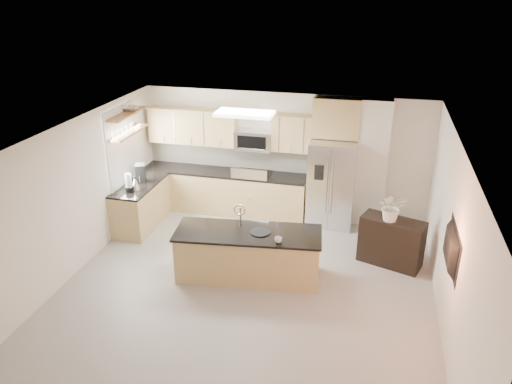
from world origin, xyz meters
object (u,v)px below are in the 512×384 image
(range, at_px, (252,194))
(platter, at_px, (260,232))
(microwave, at_px, (254,140))
(blender, at_px, (129,184))
(flower_vase, at_px, (393,200))
(television, at_px, (447,248))
(credenza, at_px, (391,242))
(bowl, at_px, (130,108))
(kettle, at_px, (135,183))
(coffee_maker, at_px, (141,173))
(refrigerator, at_px, (331,183))
(cup, at_px, (278,240))
(island, at_px, (248,254))

(range, distance_m, platter, 2.51)
(microwave, distance_m, blender, 2.67)
(flower_vase, bearing_deg, television, -67.73)
(television, bearing_deg, credenza, 20.10)
(bowl, xyz_separation_m, television, (5.76, -2.34, -1.04))
(range, bearing_deg, kettle, -147.01)
(coffee_maker, distance_m, bowl, 1.31)
(range, distance_m, coffee_maker, 2.37)
(flower_vase, bearing_deg, credenza, 38.13)
(credenza, distance_m, bowl, 5.52)
(kettle, xyz_separation_m, bowl, (-0.22, 0.53, 1.35))
(microwave, height_order, bowl, bowl)
(range, bearing_deg, coffee_maker, -156.25)
(platter, bearing_deg, coffee_maker, 152.93)
(range, distance_m, credenza, 3.20)
(platter, xyz_separation_m, coffee_maker, (-2.83, 1.44, 0.24))
(microwave, relative_size, flower_vase, 0.99)
(refrigerator, distance_m, coffee_maker, 3.86)
(cup, distance_m, platter, 0.44)
(credenza, relative_size, bowl, 2.76)
(cup, bearing_deg, microwave, 111.56)
(island, xyz_separation_m, credenza, (2.35, 0.99, 0.01))
(island, bearing_deg, refrigerator, 57.45)
(range, xyz_separation_m, cup, (1.09, -2.63, 0.42))
(range, bearing_deg, flower_vase, -27.07)
(cup, relative_size, coffee_maker, 0.34)
(blender, bearing_deg, range, 35.28)
(range, distance_m, microwave, 1.16)
(blender, bearing_deg, television, -16.48)
(microwave, relative_size, television, 0.71)
(platter, bearing_deg, cup, -36.09)
(island, height_order, coffee_maker, coffee_maker)
(refrigerator, relative_size, coffee_maker, 4.96)
(microwave, bearing_deg, platter, -73.64)
(microwave, height_order, credenza, microwave)
(credenza, distance_m, blender, 5.00)
(kettle, height_order, coffee_maker, coffee_maker)
(range, xyz_separation_m, blender, (-2.07, -1.47, 0.61))
(blender, xyz_separation_m, coffee_maker, (-0.02, 0.55, 0.01))
(microwave, distance_m, refrigerator, 1.82)
(kettle, xyz_separation_m, coffee_maker, (-0.07, 0.39, 0.05))
(platter, height_order, blender, blender)
(microwave, bearing_deg, island, -78.13)
(blender, xyz_separation_m, television, (5.58, -1.65, 0.27))
(credenza, bearing_deg, bowl, -167.65)
(platter, bearing_deg, kettle, 159.11)
(flower_vase, bearing_deg, cup, -145.74)
(refrigerator, xyz_separation_m, bowl, (-3.91, -0.74, 1.50))
(kettle, height_order, bowl, bowl)
(bowl, bearing_deg, coffee_maker, -42.00)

